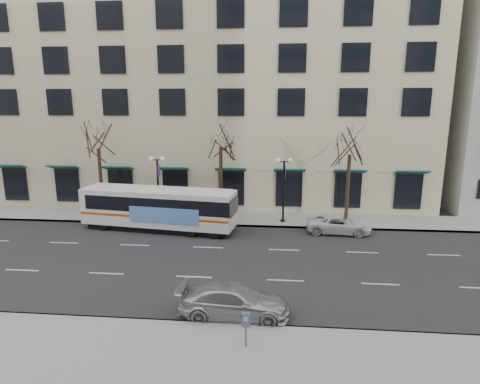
# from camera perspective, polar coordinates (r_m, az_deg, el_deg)

# --- Properties ---
(ground) EXTENTS (160.00, 160.00, 0.00)m
(ground) POSITION_cam_1_polar(r_m,az_deg,el_deg) (24.74, -5.46, -9.72)
(ground) COLOR black
(ground) RESTS_ON ground
(sidewalk_far) EXTENTS (80.00, 4.00, 0.15)m
(sidewalk_far) POSITION_cam_1_polar(r_m,az_deg,el_deg) (32.82, 6.08, -3.92)
(sidewalk_far) COLOR gray
(sidewalk_far) RESTS_ON ground
(building_hotel) EXTENTS (40.00, 20.00, 24.00)m
(building_hotel) POSITION_cam_1_polar(r_m,az_deg,el_deg) (44.01, -3.28, 16.01)
(building_hotel) COLOR #C2B394
(building_hotel) RESTS_ON ground
(tree_far_left) EXTENTS (3.60, 3.60, 8.34)m
(tree_far_left) POSITION_cam_1_polar(r_m,az_deg,el_deg) (34.52, -19.61, 7.44)
(tree_far_left) COLOR black
(tree_far_left) RESTS_ON ground
(tree_far_mid) EXTENTS (3.60, 3.60, 8.55)m
(tree_far_mid) POSITION_cam_1_polar(r_m,az_deg,el_deg) (31.67, -2.79, 8.13)
(tree_far_mid) COLOR black
(tree_far_mid) RESTS_ON ground
(tree_far_right) EXTENTS (3.60, 3.60, 8.06)m
(tree_far_right) POSITION_cam_1_polar(r_m,az_deg,el_deg) (31.91, 15.43, 6.85)
(tree_far_right) COLOR black
(tree_far_right) RESTS_ON ground
(lamp_post_left) EXTENTS (1.22, 0.45, 5.21)m
(lamp_post_left) POSITION_cam_1_polar(r_m,az_deg,el_deg) (32.71, -11.56, 1.01)
(lamp_post_left) COLOR black
(lamp_post_left) RESTS_ON ground
(lamp_post_right) EXTENTS (1.22, 0.45, 5.21)m
(lamp_post_right) POSITION_cam_1_polar(r_m,az_deg,el_deg) (31.34, 6.24, 0.70)
(lamp_post_right) COLOR black
(lamp_post_right) RESTS_ON ground
(city_bus) EXTENTS (11.84, 4.07, 3.15)m
(city_bus) POSITION_cam_1_polar(r_m,az_deg,el_deg) (30.52, -11.40, -2.17)
(city_bus) COLOR white
(city_bus) RESTS_ON ground
(silver_car) EXTENTS (5.01, 2.10, 1.44)m
(silver_car) POSITION_cam_1_polar(r_m,az_deg,el_deg) (18.51, -0.86, -15.26)
(silver_car) COLOR #B6B8BE
(silver_car) RESTS_ON ground
(white_pickup) EXTENTS (4.76, 2.39, 1.29)m
(white_pickup) POSITION_cam_1_polar(r_m,az_deg,el_deg) (30.33, 13.83, -4.49)
(white_pickup) COLOR silver
(white_pickup) RESTS_ON ground
(pay_station) EXTENTS (0.31, 0.21, 1.41)m
(pay_station) POSITION_cam_1_polar(r_m,az_deg,el_deg) (16.10, 0.85, -18.03)
(pay_station) COLOR slate
(pay_station) RESTS_ON sidewalk_near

